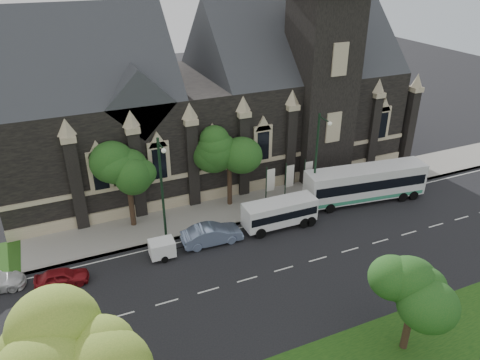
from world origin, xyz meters
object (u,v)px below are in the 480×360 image
sedan (212,234)px  tree_walk_left (129,164)px  shuttle_bus (280,212)px  tree_walk_right (230,146)px  box_trailer (162,248)px  banner_flag_left (269,182)px  tree_park_east (417,284)px  street_lamp_mid (162,186)px  tour_coach (365,183)px  car_far_red (62,277)px  banner_flag_right (307,175)px  banner_flag_center (288,179)px  tree_park_near (77,355)px  street_lamp_near (317,156)px

sedan → tree_walk_left: bearing=46.1°
shuttle_bus → sedan: shuttle_bus is taller
tree_walk_right → box_trailer: size_ratio=2.79×
banner_flag_left → sedan: (-6.98, -3.61, -1.57)m
banner_flag_left → tree_park_east: bearing=-90.3°
street_lamp_mid → sedan: bearing=-27.3°
tour_coach → tree_park_east: bearing=-112.1°
tree_walk_left → car_far_red: bearing=-137.8°
tree_walk_left → box_trailer: bearing=-80.9°
tree_walk_right → car_far_red: size_ratio=2.12×
banner_flag_left → sedan: 8.01m
tree_walk_left → banner_flag_right: bearing=-6.0°
banner_flag_center → box_trailer: (-13.19, -3.91, -1.54)m
box_trailer → tour_coach: bearing=5.4°
tree_park_near → sedan: tree_park_near is taller
box_trailer → tree_park_near: bearing=-114.2°
street_lamp_mid → car_far_red: (-8.28, -2.26, -4.48)m
box_trailer → sedan: size_ratio=0.57×
shuttle_bus → box_trailer: size_ratio=2.29×
shuttle_bus → banner_flag_right: bearing=38.1°
tree_park_near → sedan: 18.83m
street_lamp_near → sedan: (-10.69, -1.71, -4.30)m
tree_park_near → box_trailer: tree_park_near is taller
tour_coach → sedan: bearing=-169.5°
banner_flag_center → banner_flag_left: bearing=180.0°
street_lamp_mid → banner_flag_center: (12.29, 1.91, -2.73)m
tree_park_east → tree_walk_right: tree_walk_right is taller
tree_park_near → tree_park_east: size_ratio=1.36×
street_lamp_near → street_lamp_mid: bearing=180.0°
tree_park_near → tour_coach: (26.75, 14.97, -4.57)m
shuttle_bus → tree_park_east: bearing=-86.5°
tree_park_near → tree_walk_left: (5.97, 19.47, -0.68)m
tree_walk_right → banner_flag_center: bearing=-18.6°
tour_coach → banner_flag_right: bearing=156.6°
tree_park_near → street_lamp_near: (21.77, 15.86, -1.30)m
tree_park_near → street_lamp_near: size_ratio=0.95×
banner_flag_left → shuttle_bus: banner_flag_left is taller
street_lamp_mid → tree_walk_left: bearing=116.5°
tour_coach → car_far_red: 27.32m
street_lamp_near → street_lamp_mid: same height
tree_walk_left → street_lamp_mid: size_ratio=0.85×
banner_flag_left → banner_flag_right: 4.00m
tree_park_near → banner_flag_left: (18.06, 17.77, -4.03)m
tree_walk_left → tree_walk_right: bearing=0.1°
box_trailer → street_lamp_mid: bearing=68.1°
tree_park_near → street_lamp_mid: bearing=63.9°
tree_park_near → banner_flag_left: size_ratio=2.14×
banner_flag_right → box_trailer: bearing=-165.5°
tree_park_near → tree_walk_left: bearing=72.9°
banner_flag_center → banner_flag_right: bearing=0.0°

